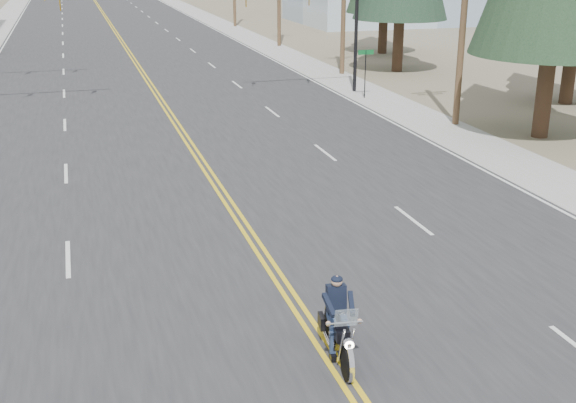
# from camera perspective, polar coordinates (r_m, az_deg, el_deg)

# --- Properties ---
(road) EXTENTS (20.00, 200.00, 0.01)m
(road) POSITION_cam_1_polar(r_m,az_deg,el_deg) (76.89, -13.58, 13.04)
(road) COLOR #303033
(road) RESTS_ON ground
(sidewalk_right) EXTENTS (3.00, 200.00, 0.01)m
(sidewalk_right) POSITION_cam_1_polar(r_m,az_deg,el_deg) (78.40, -4.94, 13.60)
(sidewalk_right) COLOR #A5A5A0
(sidewalk_right) RESTS_ON ground
(traffic_mast_right) EXTENTS (7.10, 0.26, 7.00)m
(traffic_mast_right) POSITION_cam_1_polar(r_m,az_deg,el_deg) (40.74, 2.73, 15.36)
(traffic_mast_right) COLOR black
(traffic_mast_right) RESTS_ON ground
(street_sign) EXTENTS (0.90, 0.06, 2.62)m
(street_sign) POSITION_cam_1_polar(r_m,az_deg,el_deg) (39.87, 6.14, 10.65)
(street_sign) COLOR black
(street_sign) RESTS_ON ground
(motorcyclist) EXTENTS (1.20, 2.25, 1.67)m
(motorcyclist) POSITION_cam_1_polar(r_m,az_deg,el_deg) (14.41, 4.06, -9.38)
(motorcyclist) COLOR black
(motorcyclist) RESTS_ON ground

